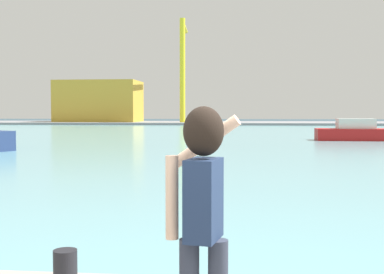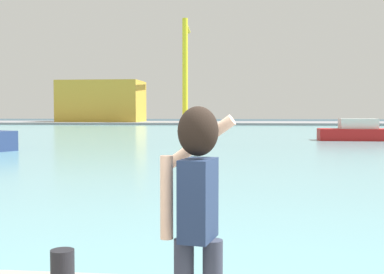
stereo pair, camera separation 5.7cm
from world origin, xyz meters
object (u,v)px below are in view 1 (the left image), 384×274
at_px(warehouse_left, 99,101).
at_px(port_crane, 183,61).
at_px(person_photographer, 202,204).
at_px(boat_moored_2, 366,133).
at_px(harbor_bollard, 65,268).

relative_size(warehouse_left, port_crane, 0.83).
relative_size(person_photographer, boat_moored_2, 0.21).
xyz_separation_m(harbor_bollard, warehouse_left, (-26.22, 90.54, 3.60)).
bearing_deg(warehouse_left, harbor_bollard, -73.85).
bearing_deg(boat_moored_2, warehouse_left, 125.78).
distance_m(boat_moored_2, port_crane, 56.44).
height_order(harbor_bollard, warehouse_left, warehouse_left).
height_order(person_photographer, warehouse_left, warehouse_left).
distance_m(harbor_bollard, boat_moored_2, 37.93).
bearing_deg(person_photographer, warehouse_left, 27.99).
height_order(harbor_bollard, port_crane, port_crane).
bearing_deg(boat_moored_2, person_photographer, -103.90).
distance_m(warehouse_left, port_crane, 18.61).
height_order(boat_moored_2, port_crane, port_crane).
xyz_separation_m(boat_moored_2, port_crane, (-20.85, 51.26, 11.06)).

